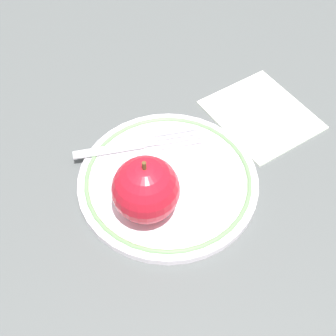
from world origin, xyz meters
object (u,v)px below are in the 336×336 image
object	(u,v)px
fork	(134,146)
napkin_folded	(261,114)
plate	(168,180)
apple_red_whole	(146,190)

from	to	relation	value
fork	napkin_folded	world-z (taller)	fork
fork	napkin_folded	distance (m)	0.20
plate	fork	distance (m)	0.07
fork	napkin_folded	bearing A→B (deg)	8.84
apple_red_whole	fork	size ratio (longest dim) A/B	0.53
apple_red_whole	napkin_folded	size ratio (longest dim) A/B	0.62
apple_red_whole	fork	bearing A→B (deg)	67.94
plate	napkin_folded	distance (m)	0.18
plate	fork	world-z (taller)	fork
plate	fork	xyz separation A→B (m)	(-0.01, 0.07, 0.01)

